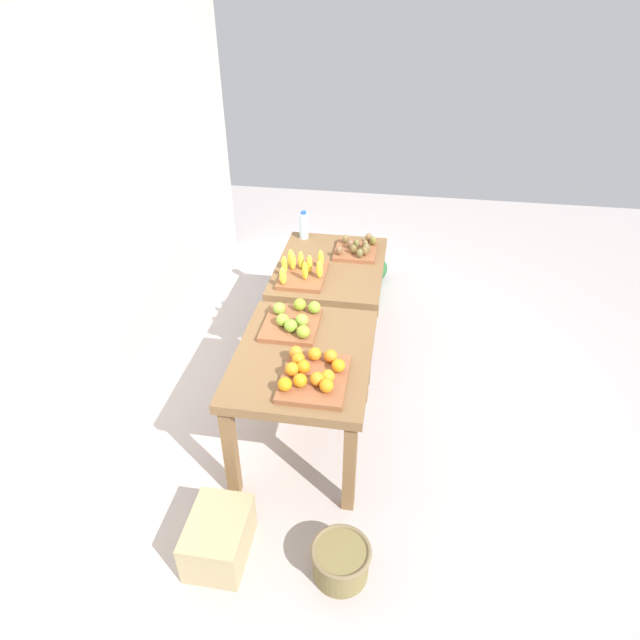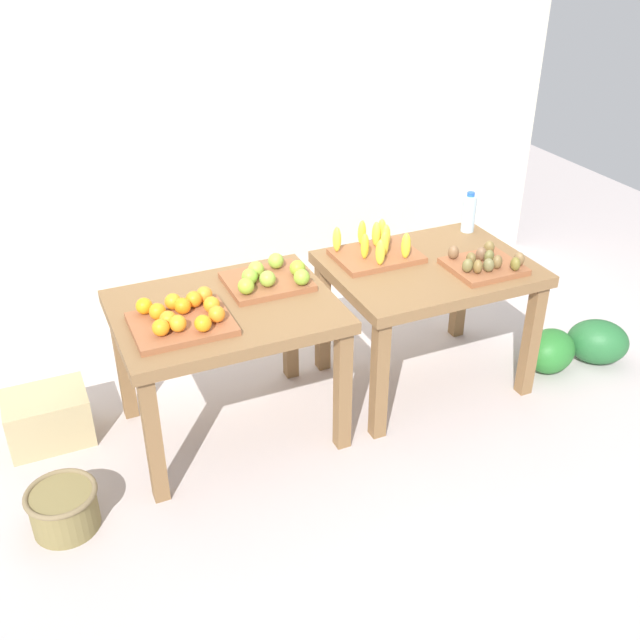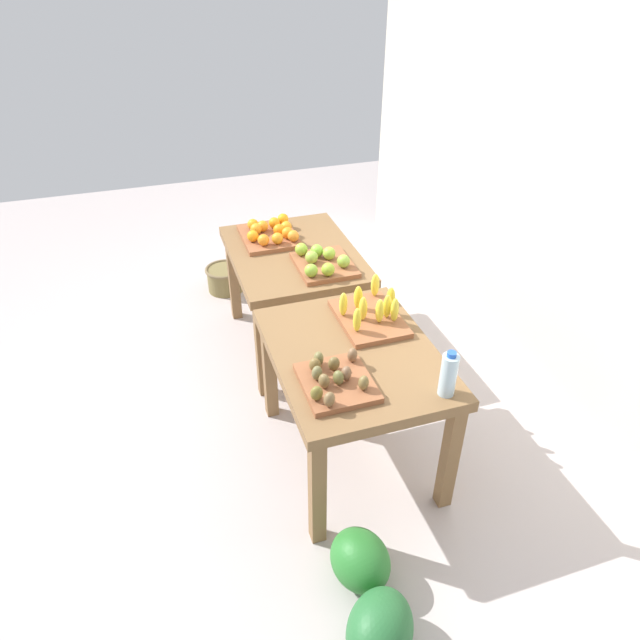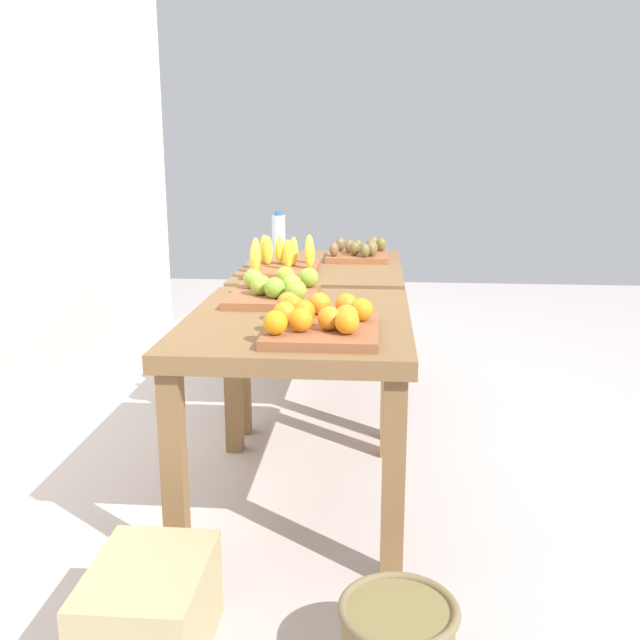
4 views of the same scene
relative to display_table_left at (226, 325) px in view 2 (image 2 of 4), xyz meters
name	(u,v)px [view 2 (image 2 of 4)]	position (x,y,z in m)	size (l,w,h in m)	color
ground_plane	(331,402)	(0.56, 0.00, -0.63)	(8.00, 8.00, 0.00)	#B7ACAA
back_wall	(237,71)	(0.56, 1.35, 0.87)	(4.40, 0.12, 3.00)	beige
display_table_left	(226,325)	(0.00, 0.00, 0.00)	(1.04, 0.80, 0.73)	brown
display_table_right	(428,282)	(1.12, 0.00, 0.00)	(1.04, 0.80, 0.73)	brown
orange_bin	(182,317)	(-0.22, -0.09, 0.15)	(0.44, 0.36, 0.11)	brown
apple_bin	(269,278)	(0.27, 0.11, 0.15)	(0.41, 0.34, 0.11)	brown
banana_crate	(376,250)	(0.89, 0.17, 0.15)	(0.44, 0.32, 0.17)	brown
kiwi_bin	(485,264)	(1.34, -0.18, 0.14)	(0.36, 0.32, 0.10)	brown
water_bottle	(469,213)	(1.54, 0.28, 0.21)	(0.08, 0.08, 0.23)	silver
watermelon_pile	(576,346)	(2.02, -0.24, -0.49)	(0.71, 0.43, 0.27)	#246230
wicker_basket	(64,508)	(-0.88, -0.35, -0.52)	(0.31, 0.31, 0.20)	olive
cardboard_produce_box	(48,418)	(-0.87, 0.30, -0.49)	(0.40, 0.30, 0.27)	tan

